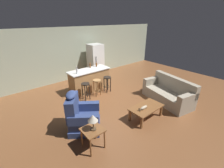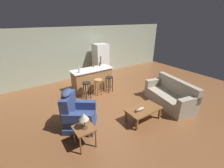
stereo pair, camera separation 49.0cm
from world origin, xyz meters
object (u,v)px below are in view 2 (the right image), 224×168
Objects in this scene: table_lamp at (84,117)px; end_table at (84,131)px; bottle_tall_green at (93,65)px; coffee_table at (144,110)px; fish_figurine at (140,109)px; bar_stool_right at (109,81)px; bar_stool_left at (87,87)px; bottle_wine_dark at (79,70)px; couch at (170,96)px; kitchen_island at (92,79)px; bar_stool_middle at (99,84)px; refrigerator at (101,61)px; bottle_short_amber at (100,64)px; recliner_near_lamp at (77,115)px.

end_table is at bearing 130.89° from table_lamp.
bottle_tall_green is (1.90, 3.08, 0.18)m from table_lamp.
coffee_table is 0.21m from fish_figurine.
bottle_tall_green is (-0.29, 0.84, 0.57)m from bar_stool_right.
bar_stool_left is 2.25× the size of bottle_wine_dark.
bar_stool_left is at bearing 63.43° from table_lamp.
couch is 7.98× the size of bottle_tall_green.
kitchen_island is at bearing 12.51° from bottle_wine_dark.
fish_figurine is 0.83× the size of table_lamp.
bar_stool_middle reaches higher than fish_figurine.
bar_stool_left is at bearing -132.70° from bottle_tall_green.
bar_stool_left and bar_stool_right have the same top height.
fish_figurine is at bearing 17.07° from couch.
bottle_wine_dark is at bearing -36.00° from couch.
couch is 2.51m from bar_stool_right.
bar_stool_right is (0.49, -0.63, -0.01)m from kitchen_island.
bar_stool_left is at bearing 62.90° from end_table.
table_lamp is 0.60× the size of bar_stool_left.
end_table is 0.32× the size of refrigerator.
bottle_short_amber is (-0.64, -1.02, 0.16)m from refrigerator.
bar_stool_middle is 2.99× the size of bottle_short_amber.
bottle_short_amber is (1.09, 0.81, 0.56)m from bar_stool_left.
bar_stool_right is (0.43, 2.32, 0.01)m from fish_figurine.
bar_stool_left is at bearing -133.37° from refrigerator.
kitchen_island is (1.57, 2.07, 0.06)m from recliner_near_lamp.
bottle_tall_green is at bearing 88.55° from recliner_near_lamp.
kitchen_island is 2.65× the size of bar_stool_right.
refrigerator is at bearing 46.03° from kitchen_island.
bottle_short_amber is at bearing 36.65° from bar_stool_left.
kitchen_island reaches higher than coffee_table.
bottle_tall_green is at bearing 58.03° from end_table.
coffee_table is at bearing -94.96° from bottle_short_amber.
kitchen_island is 0.87m from bottle_wine_dark.
coffee_table is at bearing -72.63° from bottle_wine_dark.
recliner_near_lamp is at bearing -124.86° from bar_stool_left.
end_table is 3.81m from bottle_short_amber.
coffee_table is 2.32m from bar_stool_right.
table_lamp is (0.02, -0.02, 0.41)m from end_table.
kitchen_island is at bearing 89.26° from recliner_near_lamp.
fish_figurine is 1.81m from table_lamp.
table_lamp is 3.77m from bottle_short_amber.
couch is 3.31m from kitchen_island.
fish_figurine is at bearing -76.13° from bottle_wine_dark.
bar_stool_right is 2.99× the size of bottle_short_amber.
table_lamp is at bearing -121.60° from bottle_tall_green.
bottle_short_amber is (0.27, 3.11, 0.67)m from coffee_table.
fish_figurine is 2.95m from bottle_wine_dark.
recliner_near_lamp is at bearing -132.91° from bottle_short_amber.
coffee_table is 2.44m from bar_stool_left.
table_lamp is 0.60× the size of bar_stool_middle.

